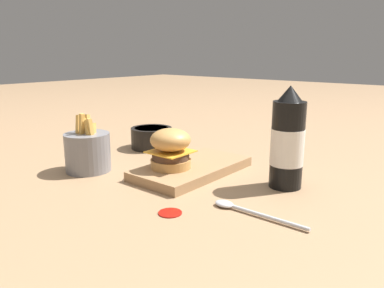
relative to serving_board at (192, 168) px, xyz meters
name	(u,v)px	position (x,y,z in m)	size (l,w,h in m)	color
ground_plane	(191,172)	(0.01, 0.01, -0.01)	(6.00, 6.00, 0.00)	#9E7A56
serving_board	(192,168)	(0.00, 0.00, 0.00)	(0.30, 0.16, 0.02)	#A37A51
burger	(171,148)	(-0.05, 0.02, 0.06)	(0.09, 0.09, 0.09)	tan
ketchup_bottle	(287,142)	(0.06, -0.22, 0.09)	(0.07, 0.07, 0.22)	black
fries_basket	(88,151)	(-0.15, 0.21, 0.04)	(0.11, 0.11, 0.14)	slate
side_bowl	(152,137)	(0.11, 0.25, 0.02)	(0.12, 0.12, 0.06)	black
spoon	(241,209)	(-0.12, -0.21, -0.01)	(0.03, 0.19, 0.01)	silver
ketchup_puddle	(170,212)	(-0.21, -0.12, -0.01)	(0.04, 0.04, 0.00)	#9E140F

